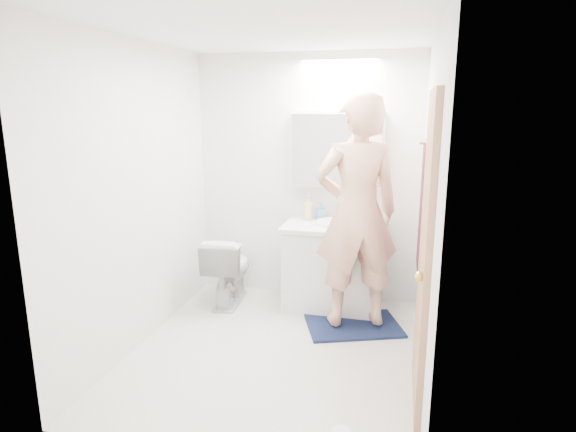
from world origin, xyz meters
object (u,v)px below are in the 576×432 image
(medicine_cabinet, at_px, (337,150))
(soap_bottle_a, at_px, (308,208))
(toilet, at_px, (228,269))
(vanity_cabinet, at_px, (334,269))
(soap_bottle_b, at_px, (320,211))
(person, at_px, (357,213))
(toothbrush_cup, at_px, (361,217))

(medicine_cabinet, distance_m, soap_bottle_a, 0.62)
(soap_bottle_a, bearing_deg, toilet, -160.27)
(vanity_cabinet, bearing_deg, soap_bottle_a, 152.16)
(vanity_cabinet, bearing_deg, soap_bottle_b, 133.26)
(person, height_order, soap_bottle_a, person)
(soap_bottle_a, bearing_deg, person, -45.41)
(soap_bottle_b, bearing_deg, vanity_cabinet, -46.74)
(medicine_cabinet, xyz_separation_m, person, (0.26, -0.59, -0.47))
(soap_bottle_a, distance_m, soap_bottle_b, 0.12)
(medicine_cabinet, height_order, toothbrush_cup, medicine_cabinet)
(vanity_cabinet, height_order, soap_bottle_b, soap_bottle_b)
(medicine_cabinet, distance_m, soap_bottle_b, 0.62)
(medicine_cabinet, height_order, person, person)
(soap_bottle_b, relative_size, toothbrush_cup, 1.60)
(person, xyz_separation_m, soap_bottle_a, (-0.52, 0.53, -0.09))
(vanity_cabinet, bearing_deg, person, -58.01)
(person, bearing_deg, vanity_cabinet, -78.33)
(soap_bottle_a, bearing_deg, vanity_cabinet, -27.84)
(medicine_cabinet, distance_m, person, 0.80)
(soap_bottle_a, bearing_deg, toothbrush_cup, 1.13)
(vanity_cabinet, distance_m, person, 0.78)
(medicine_cabinet, height_order, soap_bottle_b, medicine_cabinet)
(toilet, distance_m, toothbrush_cup, 1.38)
(medicine_cabinet, height_order, soap_bottle_a, medicine_cabinet)
(vanity_cabinet, bearing_deg, toothbrush_cup, 35.44)
(medicine_cabinet, bearing_deg, soap_bottle_a, -166.95)
(vanity_cabinet, relative_size, person, 0.46)
(person, height_order, soap_bottle_b, person)
(medicine_cabinet, relative_size, soap_bottle_a, 3.70)
(toilet, distance_m, soap_bottle_a, 0.99)
(vanity_cabinet, xyz_separation_m, soap_bottle_a, (-0.28, 0.15, 0.55))
(vanity_cabinet, distance_m, soap_bottle_b, 0.57)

